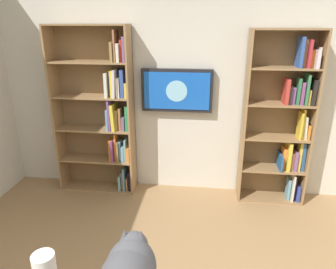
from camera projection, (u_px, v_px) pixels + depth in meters
The scene contains 4 objects.
wall_back at pixel (184, 83), 3.64m from camera, with size 4.52×0.06×2.70m, color beige.
bookshelf_left at pixel (284, 120), 3.47m from camera, with size 0.75×0.28×1.97m.
bookshelf_right at pixel (104, 113), 3.71m from camera, with size 0.94×0.28×2.01m.
wall_mounted_tv at pixel (177, 91), 3.59m from camera, with size 0.83×0.07×0.50m.
Camera 1 is at (-0.25, 1.40, 2.01)m, focal length 33.07 mm.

